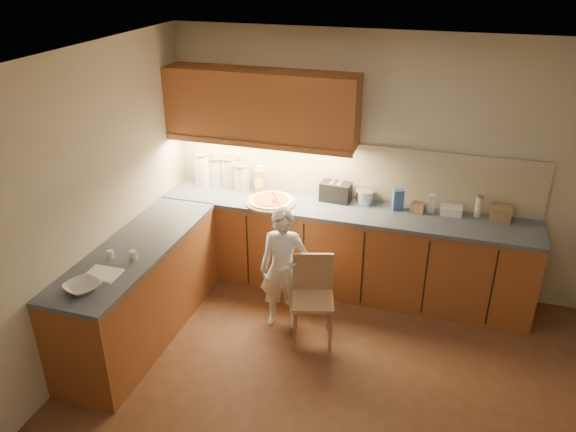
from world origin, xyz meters
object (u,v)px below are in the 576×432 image
object	(u,v)px
oil_jug	(260,180)
child	(283,269)
toaster	(336,192)
wooden_chair	(313,292)
pizza_on_board	(271,201)

from	to	relation	value
oil_jug	child	bearing A→B (deg)	-59.05
toaster	wooden_chair	bearing A→B (deg)	-83.49
oil_jug	toaster	size ratio (longest dim) A/B	0.93
wooden_chair	child	bearing A→B (deg)	145.17
child	wooden_chair	distance (m)	0.35
pizza_on_board	child	distance (m)	0.84
pizza_on_board	toaster	distance (m)	0.67
oil_jug	pizza_on_board	bearing A→B (deg)	-49.58
child	oil_jug	size ratio (longest dim) A/B	4.05
pizza_on_board	oil_jug	xyz separation A→B (m)	(-0.20, 0.24, 0.11)
oil_jug	wooden_chair	bearing A→B (deg)	-50.04
wooden_chair	toaster	distance (m)	1.18
child	wooden_chair	world-z (taller)	child
pizza_on_board	toaster	xyz separation A→B (m)	(0.61, 0.26, 0.08)
pizza_on_board	wooden_chair	bearing A→B (deg)	-50.18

